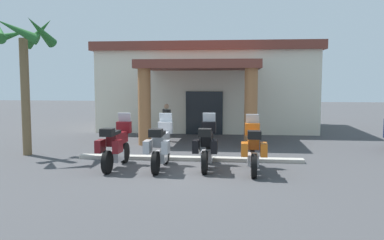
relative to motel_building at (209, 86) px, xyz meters
The scene contains 9 objects.
ground_plane 11.20m from the motel_building, 90.05° to the right, with size 80.00×80.00×0.00m, color #424244.
motel_building is the anchor object (origin of this frame).
motorcycle_maroon 11.34m from the motel_building, 100.34° to the right, with size 0.72×2.21×1.61m.
motorcycle_silver 11.15m from the motel_building, 93.43° to the right, with size 0.70×2.21×1.61m.
motorcycle_black 10.92m from the motel_building, 86.31° to the right, with size 0.70×2.21×1.61m.
motorcycle_orange 11.42m from the motel_building, 79.56° to the right, with size 0.70×2.21×1.61m.
pedestrian 5.79m from the motel_building, 104.92° to the right, with size 0.41×0.39×1.63m.
palm_tree_roadside 11.02m from the motel_building, 122.11° to the right, with size 2.17×2.18×4.91m.
curb_strip 9.86m from the motel_building, 89.90° to the right, with size 7.42×0.36×0.12m, color #ADA89E.
Camera 1 is at (1.58, -11.87, 2.62)m, focal length 38.29 mm.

